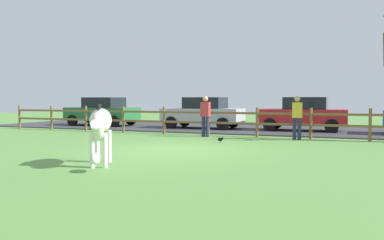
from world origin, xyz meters
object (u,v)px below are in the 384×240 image
at_px(parked_car_silver, 203,112).
at_px(visitor_left_of_tree, 205,114).
at_px(parked_car_red, 303,114).
at_px(parked_car_green, 102,111).
at_px(visitor_right_of_tree, 297,116).
at_px(crow_on_grass, 220,139).
at_px(zebra, 100,125).

xyz_separation_m(parked_car_silver, visitor_left_of_tree, (1.56, -3.87, 0.06)).
height_order(parked_car_red, parked_car_green, same).
bearing_deg(parked_car_red, visitor_right_of_tree, -85.97).
relative_size(parked_car_red, parked_car_silver, 1.01).
relative_size(crow_on_grass, parked_car_red, 0.05).
distance_m(zebra, parked_car_silver, 11.56).
height_order(parked_car_silver, visitor_right_of_tree, visitor_right_of_tree).
bearing_deg(parked_car_red, parked_car_silver, -176.44).
height_order(zebra, parked_car_green, parked_car_green).
bearing_deg(crow_on_grass, parked_car_red, 71.60).
distance_m(zebra, crow_on_grass, 5.78).
xyz_separation_m(zebra, crow_on_grass, (1.03, 5.64, -0.80)).
xyz_separation_m(crow_on_grass, parked_car_green, (-8.78, 5.64, 0.72)).
bearing_deg(visitor_right_of_tree, zebra, -113.27).
distance_m(parked_car_green, visitor_left_of_tree, 8.38).
distance_m(parked_car_red, parked_car_green, 10.81).
relative_size(parked_car_green, visitor_right_of_tree, 2.45).
height_order(zebra, parked_car_silver, parked_car_silver).
xyz_separation_m(parked_car_green, parked_car_silver, (5.95, 0.14, 0.00)).
bearing_deg(crow_on_grass, visitor_left_of_tree, 123.70).
bearing_deg(zebra, visitor_right_of_tree, 66.73).
xyz_separation_m(parked_car_red, parked_car_silver, (-4.86, -0.30, 0.00)).
xyz_separation_m(parked_car_silver, visitor_right_of_tree, (5.14, -3.67, 0.06)).
distance_m(crow_on_grass, visitor_right_of_tree, 3.22).
xyz_separation_m(parked_car_green, visitor_right_of_tree, (11.09, -3.53, 0.06)).
distance_m(parked_car_red, visitor_right_of_tree, 3.99).
bearing_deg(zebra, visitor_left_of_tree, 91.90).
bearing_deg(crow_on_grass, visitor_right_of_tree, 42.48).
distance_m(zebra, visitor_right_of_tree, 8.43).
height_order(parked_car_red, parked_car_silver, same).
bearing_deg(zebra, parked_car_green, 124.51).
bearing_deg(parked_car_green, parked_car_silver, 1.35).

